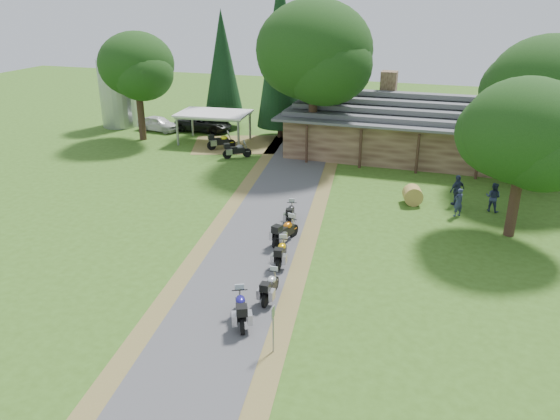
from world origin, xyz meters
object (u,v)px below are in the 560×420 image
(motorcycle_row_a, at_px, (241,307))
(motorcycle_row_b, at_px, (270,285))
(motorcycle_row_c, at_px, (281,251))
(motorcycle_carport_b, at_px, (237,149))
(lodge, at_px, (424,125))
(car_dark_suv, at_px, (204,120))
(car_white_sedan, at_px, (158,122))
(carport, at_px, (214,127))
(motorcycle_carport_a, at_px, (221,140))
(motorcycle_row_e, at_px, (291,212))
(hay_bale, at_px, (413,195))
(motorcycle_row_d, at_px, (286,230))
(silo, at_px, (117,90))

(motorcycle_row_a, xyz_separation_m, motorcycle_row_b, (0.51, 2.03, -0.06))
(motorcycle_row_b, xyz_separation_m, motorcycle_row_c, (-0.53, 3.11, 0.02))
(motorcycle_row_b, relative_size, motorcycle_carport_b, 0.90)
(lodge, relative_size, motorcycle_row_a, 10.88)
(car_dark_suv, bearing_deg, motorcycle_row_c, -146.48)
(motorcycle_row_c, bearing_deg, car_white_sedan, 33.57)
(car_dark_suv, distance_m, motorcycle_row_a, 31.37)
(carport, height_order, car_dark_suv, carport)
(motorcycle_carport_a, xyz_separation_m, motorcycle_carport_b, (2.17, -1.96, -0.03))
(motorcycle_row_e, height_order, motorcycle_carport_b, motorcycle_carport_b)
(motorcycle_row_a, distance_m, motorcycle_row_e, 10.07)
(motorcycle_row_a, relative_size, hay_bale, 1.76)
(hay_bale, bearing_deg, motorcycle_row_c, -117.53)
(car_white_sedan, distance_m, motorcycle_row_b, 31.12)
(motorcycle_row_d, relative_size, motorcycle_row_e, 1.16)
(lodge, height_order, motorcycle_row_d, lodge)
(motorcycle_row_d, distance_m, hay_bale, 9.43)
(motorcycle_row_c, relative_size, motorcycle_row_e, 1.05)
(motorcycle_row_a, height_order, motorcycle_carport_a, motorcycle_carport_a)
(carport, relative_size, motorcycle_row_d, 2.89)
(silo, distance_m, carport, 11.46)
(car_white_sedan, height_order, motorcycle_row_d, car_white_sedan)
(carport, distance_m, motorcycle_row_c, 22.85)
(car_dark_suv, relative_size, motorcycle_row_d, 2.77)
(car_white_sedan, relative_size, motorcycle_row_d, 2.55)
(motorcycle_row_e, distance_m, motorcycle_carport_b, 13.07)
(motorcycle_carport_b, distance_m, hay_bale, 14.85)
(car_dark_suv, xyz_separation_m, motorcycle_row_c, (14.71, -22.55, -0.44))
(lodge, relative_size, motorcycle_row_b, 11.95)
(car_dark_suv, relative_size, motorcycle_row_b, 3.13)
(motorcycle_row_c, height_order, hay_bale, motorcycle_row_c)
(motorcycle_row_c, height_order, motorcycle_row_e, motorcycle_row_c)
(lodge, height_order, car_white_sedan, lodge)
(lodge, xyz_separation_m, motorcycle_row_d, (-5.31, -18.18, -1.76))
(lodge, xyz_separation_m, motorcycle_row_a, (-4.78, -25.59, -1.78))
(car_white_sedan, bearing_deg, carport, -97.68)
(motorcycle_row_d, bearing_deg, carport, 48.90)
(motorcycle_carport_a, bearing_deg, motorcycle_row_c, -96.93)
(lodge, distance_m, carport, 17.07)
(carport, xyz_separation_m, hay_bale, (17.31, -9.50, -0.71))
(motorcycle_row_e, bearing_deg, motorcycle_carport_a, 26.95)
(hay_bale, bearing_deg, motorcycle_carport_b, 157.43)
(motorcycle_row_a, bearing_deg, silo, 15.00)
(motorcycle_row_e, bearing_deg, motorcycle_row_d, -179.37)
(motorcycle_row_e, relative_size, motorcycle_carport_b, 0.88)
(motorcycle_carport_b, bearing_deg, car_white_sedan, 114.86)
(motorcycle_row_e, xyz_separation_m, motorcycle_carport_a, (-9.74, 12.62, 0.11))
(silo, height_order, motorcycle_row_e, silo)
(motorcycle_row_b, bearing_deg, car_dark_suv, 29.15)
(motorcycle_carport_a, bearing_deg, motorcycle_row_e, -90.89)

